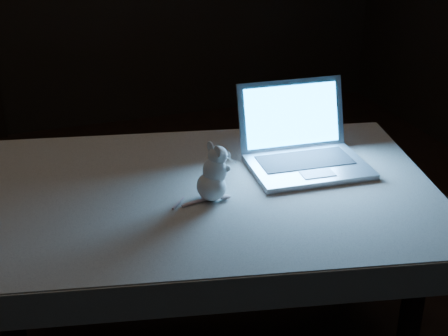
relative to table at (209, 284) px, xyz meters
name	(u,v)px	position (x,y,z in m)	size (l,w,h in m)	color
table	(209,284)	(0.00, 0.00, 0.00)	(1.42, 0.91, 0.76)	black
tablecloth	(235,205)	(0.08, -0.04, 0.33)	(1.53, 1.02, 0.11)	beige
laptop	(310,134)	(0.38, 0.02, 0.53)	(0.41, 0.36, 0.28)	#B3B3B8
plush_mouse	(211,173)	(-0.01, -0.07, 0.48)	(0.14, 0.14, 0.19)	white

